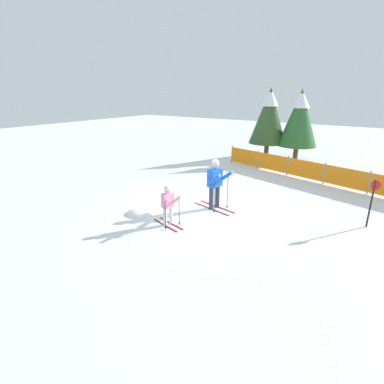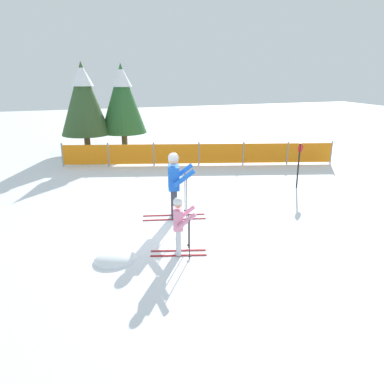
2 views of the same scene
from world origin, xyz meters
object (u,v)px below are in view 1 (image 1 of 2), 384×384
(conifer_far, at_px, (269,115))
(skier_child, at_px, (168,202))
(safety_fence, at_px, (324,173))
(conifer_near, at_px, (300,117))
(trail_marker, at_px, (372,198))
(skier_adult, at_px, (215,180))

(conifer_far, bearing_deg, skier_child, -83.80)
(skier_child, distance_m, safety_fence, 7.65)
(conifer_near, distance_m, trail_marker, 9.09)
(safety_fence, distance_m, conifer_far, 5.96)
(skier_adult, xyz_separation_m, skier_child, (-0.46, -1.95, -0.30))
(conifer_far, height_order, trail_marker, conifer_far)
(conifer_far, xyz_separation_m, trail_marker, (6.12, -7.70, -1.59))
(skier_adult, relative_size, conifer_far, 0.43)
(skier_child, bearing_deg, conifer_near, 102.53)
(skier_child, xyz_separation_m, conifer_near, (0.53, 11.02, 1.72))
(skier_child, xyz_separation_m, trail_marker, (4.93, 3.22, 0.17))
(skier_adult, bearing_deg, conifer_near, 102.73)
(safety_fence, bearing_deg, skier_adult, -115.43)
(skier_adult, distance_m, skier_child, 2.03)
(safety_fence, relative_size, trail_marker, 7.15)
(skier_adult, relative_size, safety_fence, 0.16)
(skier_adult, xyz_separation_m, safety_fence, (2.44, 5.13, -0.56))
(skier_child, distance_m, conifer_far, 11.12)
(conifer_far, distance_m, trail_marker, 9.96)
(skier_child, height_order, safety_fence, skier_child)
(skier_child, bearing_deg, conifer_far, 111.49)
(safety_fence, bearing_deg, trail_marker, -62.20)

